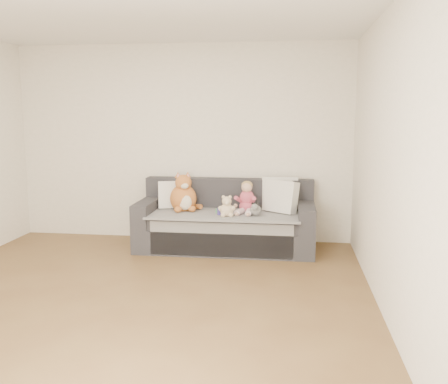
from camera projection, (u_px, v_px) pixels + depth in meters
name	position (u px, v px, depth m)	size (l,w,h in m)	color
room_shell	(134.00, 157.00, 4.63)	(5.00, 5.00, 5.00)	brown
sofa	(226.00, 224.00, 6.31)	(2.20, 0.94, 0.85)	#2C2C31
cushion_left	(173.00, 195.00, 6.47)	(0.42, 0.27, 0.36)	silver
cushion_right_back	(280.00, 193.00, 6.39)	(0.47, 0.25, 0.43)	silver
cushion_right_front	(281.00, 197.00, 6.19)	(0.47, 0.41, 0.41)	silver
toddler	(246.00, 199.00, 6.19)	(0.28, 0.41, 0.40)	#C04843
plush_cat	(184.00, 196.00, 6.30)	(0.41, 0.41, 0.52)	#B57028
teddy_bear	(227.00, 208.00, 5.97)	(0.20, 0.16, 0.26)	beige
plush_cow	(255.00, 210.00, 6.00)	(0.14, 0.22, 0.18)	white
sippy_cup	(220.00, 210.00, 6.05)	(0.10, 0.07, 0.11)	#423796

